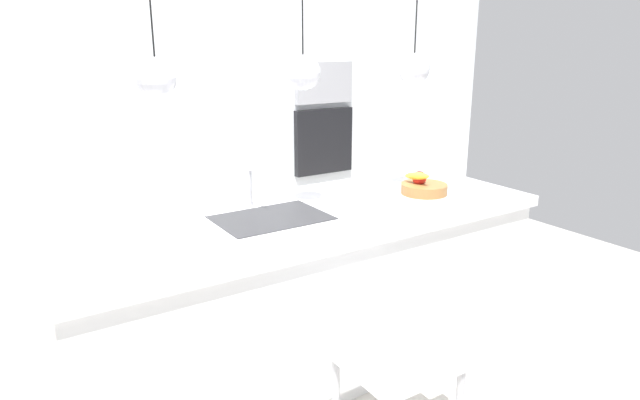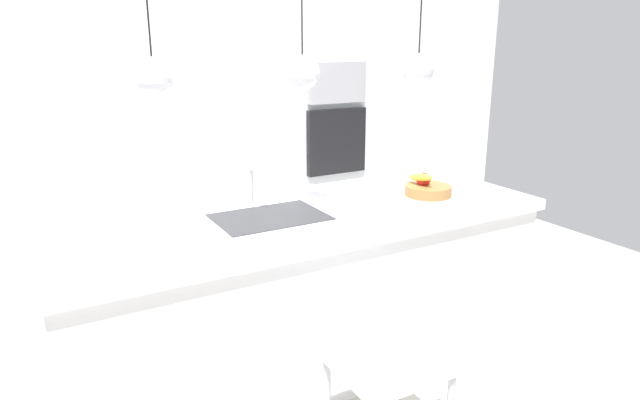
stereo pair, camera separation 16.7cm
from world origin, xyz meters
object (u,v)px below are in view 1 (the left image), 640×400
at_px(fruit_bowl, 423,187).
at_px(microwave, 323,83).
at_px(oven, 323,141).
at_px(chair_near, 409,353).

height_order(fruit_bowl, microwave, microwave).
distance_m(microwave, oven, 0.50).
bearing_deg(fruit_bowl, oven, 77.31).
bearing_deg(chair_near, microwave, 64.46).
bearing_deg(fruit_bowl, microwave, 77.31).
distance_m(fruit_bowl, microwave, 1.76).
height_order(microwave, oven, microwave).
bearing_deg(microwave, oven, 0.00).
xyz_separation_m(fruit_bowl, microwave, (0.37, 1.65, 0.49)).
xyz_separation_m(microwave, oven, (0.00, 0.00, -0.50)).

